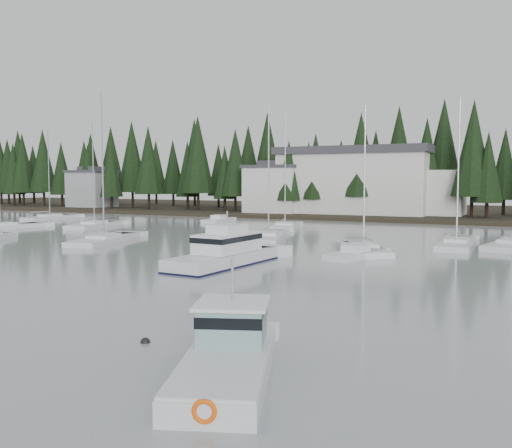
{
  "coord_description": "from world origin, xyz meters",
  "views": [
    {
      "loc": [
        21.58,
        -9.61,
        5.97
      ],
      "look_at": [
        1.91,
        30.83,
        2.5
      ],
      "focal_mm": 40.0,
      "sensor_mm": 36.0,
      "label": 1
    }
  ],
  "objects_px": {
    "house_far_west": "(92,188)",
    "lobster_boat_teal": "(228,360)",
    "sailboat_10": "(0,229)",
    "sailboat_12": "(456,245)",
    "sailboat_7": "(50,219)",
    "harbor_inn": "(367,181)",
    "sailboat_3": "(104,241)",
    "cabin_cruiser_center": "(225,256)",
    "sailboat_1": "(269,239)",
    "house_west": "(275,188)",
    "sailboat_11": "(363,252)",
    "runabout_1": "(356,256)",
    "sailboat_8": "(95,227)",
    "runabout_3": "(218,221)",
    "sailboat_2": "(285,228)"
  },
  "relations": [
    {
      "from": "sailboat_8",
      "to": "house_far_west",
      "type": "bearing_deg",
      "value": 31.98
    },
    {
      "from": "lobster_boat_teal",
      "to": "sailboat_11",
      "type": "distance_m",
      "value": 31.34
    },
    {
      "from": "lobster_boat_teal",
      "to": "runabout_1",
      "type": "relative_size",
      "value": 1.14
    },
    {
      "from": "cabin_cruiser_center",
      "to": "sailboat_1",
      "type": "bearing_deg",
      "value": 19.06
    },
    {
      "from": "lobster_boat_teal",
      "to": "sailboat_12",
      "type": "height_order",
      "value": "sailboat_12"
    },
    {
      "from": "sailboat_11",
      "to": "runabout_3",
      "type": "relative_size",
      "value": 1.87
    },
    {
      "from": "lobster_boat_teal",
      "to": "harbor_inn",
      "type": "bearing_deg",
      "value": -8.59
    },
    {
      "from": "harbor_inn",
      "to": "sailboat_12",
      "type": "bearing_deg",
      "value": -64.1
    },
    {
      "from": "cabin_cruiser_center",
      "to": "house_west",
      "type": "bearing_deg",
      "value": 24.82
    },
    {
      "from": "cabin_cruiser_center",
      "to": "sailboat_10",
      "type": "bearing_deg",
      "value": 74.6
    },
    {
      "from": "house_west",
      "to": "house_far_west",
      "type": "distance_m",
      "value": 42.05
    },
    {
      "from": "sailboat_1",
      "to": "sailboat_8",
      "type": "height_order",
      "value": "sailboat_1"
    },
    {
      "from": "harbor_inn",
      "to": "sailboat_1",
      "type": "height_order",
      "value": "sailboat_1"
    },
    {
      "from": "sailboat_7",
      "to": "harbor_inn",
      "type": "bearing_deg",
      "value": -57.78
    },
    {
      "from": "cabin_cruiser_center",
      "to": "runabout_3",
      "type": "xyz_separation_m",
      "value": [
        -20.88,
        35.67,
        -0.53
      ]
    },
    {
      "from": "sailboat_11",
      "to": "sailboat_2",
      "type": "bearing_deg",
      "value": 9.37
    },
    {
      "from": "lobster_boat_teal",
      "to": "sailboat_7",
      "type": "height_order",
      "value": "sailboat_7"
    },
    {
      "from": "sailboat_8",
      "to": "runabout_3",
      "type": "bearing_deg",
      "value": -44.53
    },
    {
      "from": "sailboat_10",
      "to": "sailboat_12",
      "type": "distance_m",
      "value": 52.72
    },
    {
      "from": "house_west",
      "to": "cabin_cruiser_center",
      "type": "height_order",
      "value": "house_west"
    },
    {
      "from": "sailboat_10",
      "to": "house_west",
      "type": "bearing_deg",
      "value": -15.49
    },
    {
      "from": "sailboat_1",
      "to": "sailboat_2",
      "type": "height_order",
      "value": "sailboat_2"
    },
    {
      "from": "harbor_inn",
      "to": "sailboat_2",
      "type": "bearing_deg",
      "value": -96.04
    },
    {
      "from": "house_far_west",
      "to": "runabout_3",
      "type": "bearing_deg",
      "value": -26.01
    },
    {
      "from": "sailboat_2",
      "to": "sailboat_1",
      "type": "bearing_deg",
      "value": 178.81
    },
    {
      "from": "house_far_west",
      "to": "lobster_boat_teal",
      "type": "xyz_separation_m",
      "value": [
        73.36,
        -75.66,
        -3.93
      ]
    },
    {
      "from": "runabout_3",
      "to": "sailboat_2",
      "type": "bearing_deg",
      "value": -118.42
    },
    {
      "from": "sailboat_2",
      "to": "sailboat_8",
      "type": "relative_size",
      "value": 1.06
    },
    {
      "from": "house_west",
      "to": "sailboat_2",
      "type": "relative_size",
      "value": 0.65
    },
    {
      "from": "lobster_boat_teal",
      "to": "sailboat_1",
      "type": "xyz_separation_m",
      "value": [
        -15.74,
        37.21,
        -0.41
      ]
    },
    {
      "from": "runabout_3",
      "to": "house_far_west",
      "type": "bearing_deg",
      "value": 60.14
    },
    {
      "from": "sailboat_1",
      "to": "runabout_3",
      "type": "bearing_deg",
      "value": 23.8
    },
    {
      "from": "sailboat_11",
      "to": "runabout_1",
      "type": "xyz_separation_m",
      "value": [
        0.34,
        -3.48,
        0.06
      ]
    },
    {
      "from": "sailboat_7",
      "to": "sailboat_11",
      "type": "relative_size",
      "value": 1.13
    },
    {
      "from": "harbor_inn",
      "to": "sailboat_10",
      "type": "height_order",
      "value": "harbor_inn"
    },
    {
      "from": "sailboat_1",
      "to": "sailboat_12",
      "type": "xyz_separation_m",
      "value": [
        17.86,
        1.82,
        0.0
      ]
    },
    {
      "from": "harbor_inn",
      "to": "cabin_cruiser_center",
      "type": "bearing_deg",
      "value": -84.83
    },
    {
      "from": "harbor_inn",
      "to": "sailboat_3",
      "type": "xyz_separation_m",
      "value": [
        -12.55,
        -49.24,
        -5.7
      ]
    },
    {
      "from": "house_far_west",
      "to": "sailboat_11",
      "type": "xyz_separation_m",
      "value": [
        69.11,
        -44.62,
        -4.34
      ]
    },
    {
      "from": "sailboat_10",
      "to": "sailboat_11",
      "type": "bearing_deg",
      "value": -83.45
    },
    {
      "from": "sailboat_3",
      "to": "runabout_1",
      "type": "distance_m",
      "value": 24.95
    },
    {
      "from": "cabin_cruiser_center",
      "to": "sailboat_12",
      "type": "xyz_separation_m",
      "value": [
        13.26,
        19.21,
        -0.59
      ]
    },
    {
      "from": "house_west",
      "to": "sailboat_1",
      "type": "bearing_deg",
      "value": -66.81
    },
    {
      "from": "sailboat_2",
      "to": "sailboat_3",
      "type": "bearing_deg",
      "value": 139.39
    },
    {
      "from": "sailboat_2",
      "to": "house_far_west",
      "type": "bearing_deg",
      "value": 47.53
    },
    {
      "from": "sailboat_2",
      "to": "sailboat_12",
      "type": "relative_size",
      "value": 1.06
    },
    {
      "from": "house_far_west",
      "to": "sailboat_11",
      "type": "distance_m",
      "value": 82.37
    },
    {
      "from": "harbor_inn",
      "to": "cabin_cruiser_center",
      "type": "relative_size",
      "value": 2.82
    },
    {
      "from": "harbor_inn",
      "to": "sailboat_10",
      "type": "distance_m",
      "value": 55.28
    },
    {
      "from": "sailboat_10",
      "to": "sailboat_11",
      "type": "distance_m",
      "value": 46.17
    }
  ]
}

